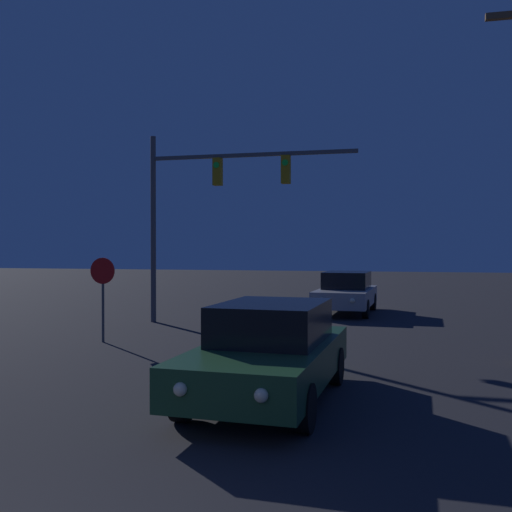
% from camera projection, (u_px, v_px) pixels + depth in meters
% --- Properties ---
extents(car_near, '(2.18, 4.80, 1.59)m').
position_uv_depth(car_near, '(270.00, 351.00, 9.37)').
color(car_near, '#1E4728').
rests_on(car_near, ground_plane).
extents(car_far, '(2.22, 4.81, 1.59)m').
position_uv_depth(car_far, '(346.00, 292.00, 21.98)').
color(car_far, '#99999E').
rests_on(car_far, ground_plane).
extents(traffic_signal_mast, '(6.93, 0.30, 6.28)m').
position_uv_depth(traffic_signal_mast, '(205.00, 195.00, 18.83)').
color(traffic_signal_mast, '#4C4C51').
rests_on(traffic_signal_mast, ground_plane).
extents(stop_sign, '(0.70, 0.07, 2.25)m').
position_uv_depth(stop_sign, '(103.00, 283.00, 15.11)').
color(stop_sign, '#4C4C51').
rests_on(stop_sign, ground_plane).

